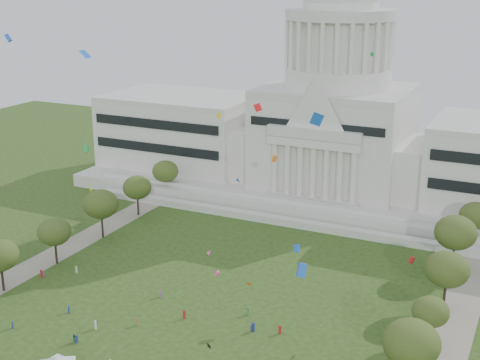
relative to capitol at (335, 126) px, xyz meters
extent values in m
cube|color=beige|center=(0.00, 1.41, -20.30)|extent=(160.00, 60.00, 4.00)
cube|color=beige|center=(0.00, -31.59, -21.30)|extent=(130.00, 3.00, 2.00)
cube|color=beige|center=(0.00, -23.59, -19.80)|extent=(140.00, 3.00, 5.00)
cube|color=silver|center=(-55.00, 0.41, -7.30)|extent=(50.00, 34.00, 22.00)
cube|color=silver|center=(-27.00, -1.59, -10.30)|extent=(12.00, 26.00, 16.00)
cube|color=silver|center=(27.00, -1.59, -10.30)|extent=(12.00, 26.00, 16.00)
cube|color=silver|center=(0.00, 0.41, -4.30)|extent=(44.00, 38.00, 28.00)
cube|color=silver|center=(0.00, -19.59, -1.10)|extent=(28.00, 3.00, 2.40)
cube|color=black|center=(-55.00, -16.79, -5.30)|extent=(46.00, 0.40, 11.00)
cylinder|color=silver|center=(0.00, 0.41, 15.10)|extent=(32.00, 32.00, 6.00)
cylinder|color=silver|center=(0.00, 0.41, 25.10)|extent=(28.00, 28.00, 14.00)
cylinder|color=beige|center=(0.00, 0.41, 33.60)|extent=(32.40, 32.40, 3.00)
cube|color=gray|center=(-48.00, -83.59, -22.28)|extent=(8.00, 160.00, 0.04)
cylinder|color=black|center=(-45.04, -96.29, -19.56)|extent=(0.56, 0.56, 5.47)
ellipsoid|color=#384B1B|center=(-45.04, -96.29, -13.77)|extent=(8.42, 8.42, 6.89)
ellipsoid|color=#384E19|center=(44.17, -96.15, -12.62)|extent=(9.55, 9.55, 7.82)
cylinder|color=black|center=(-44.09, -79.67, -19.66)|extent=(0.56, 0.56, 5.27)
ellipsoid|color=#354B1B|center=(-44.09, -79.67, -14.07)|extent=(8.12, 8.12, 6.65)
cylinder|color=black|center=(44.40, -79.10, -20.02)|extent=(0.56, 0.56, 4.56)
ellipsoid|color=#3A4C1C|center=(44.40, -79.10, -15.19)|extent=(7.01, 7.01, 5.74)
cylinder|color=black|center=(-44.08, -61.17, -19.28)|extent=(0.56, 0.56, 6.03)
ellipsoid|color=#344A17|center=(-44.08, -61.17, -12.89)|extent=(9.29, 9.29, 7.60)
cylinder|color=black|center=(44.76, -63.55, -19.31)|extent=(0.56, 0.56, 5.97)
ellipsoid|color=#384919|center=(44.76, -63.55, -12.99)|extent=(9.19, 9.19, 7.52)
cylinder|color=black|center=(-45.22, -42.58, -19.59)|extent=(0.56, 0.56, 5.41)
ellipsoid|color=#354E17|center=(-45.22, -42.58, -13.86)|extent=(8.33, 8.33, 6.81)
cylinder|color=black|center=(43.49, -43.40, -19.11)|extent=(0.56, 0.56, 6.37)
ellipsoid|color=#384B1B|center=(43.49, -43.40, -12.35)|extent=(9.82, 9.82, 8.03)
cylinder|color=black|center=(-46.87, -24.45, -19.64)|extent=(0.56, 0.56, 5.32)
ellipsoid|color=#3A5219|center=(-46.87, -24.45, -14.00)|extent=(8.19, 8.19, 6.70)
cylinder|color=black|center=(45.96, -25.46, -19.56)|extent=(0.56, 0.56, 5.47)
ellipsoid|color=#364618|center=(45.96, -25.46, -13.77)|extent=(8.42, 8.42, 6.89)
imported|color=#33723F|center=(-16.92, -106.89, -21.47)|extent=(0.84, 0.55, 1.65)
cube|color=#B21E1E|center=(17.47, -87.14, -21.40)|extent=(0.49, 0.32, 1.78)
cube|color=silver|center=(-36.25, -81.96, -21.46)|extent=(0.33, 0.47, 1.67)
cube|color=#994C8C|center=(-11.89, -84.00, -21.46)|extent=(0.40, 0.50, 1.66)
cube|color=#B21E1E|center=(-42.00, -87.49, -21.34)|extent=(0.59, 0.53, 1.91)
cube|color=navy|center=(12.40, -88.56, -21.37)|extent=(0.56, 0.45, 1.85)
cube|color=#4C4C51|center=(12.08, -88.81, -21.56)|extent=(0.35, 0.44, 1.48)
cube|color=olive|center=(-9.55, -96.40, -21.47)|extent=(0.32, 0.47, 1.65)
cube|color=navy|center=(-16.27, -106.98, -21.48)|extent=(0.37, 0.48, 1.63)
cube|color=#B21E1E|center=(-2.38, -90.06, -21.38)|extent=(0.46, 0.56, 1.83)
cube|color=#33723F|center=(8.70, -82.99, -21.46)|extent=(0.39, 0.50, 1.68)
cube|color=silver|center=(-16.17, -101.26, -21.39)|extent=(0.47, 0.56, 1.81)
cube|color=navy|center=(-31.31, -108.07, -21.55)|extent=(0.44, 0.46, 1.48)
cube|color=navy|center=(-25.32, -98.21, -21.52)|extent=(0.43, 0.48, 1.54)
cube|color=#994C8C|center=(-42.00, -86.84, -21.57)|extent=(0.31, 0.42, 1.45)
camera|label=1|loc=(60.15, -195.20, 45.20)|focal=50.00mm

